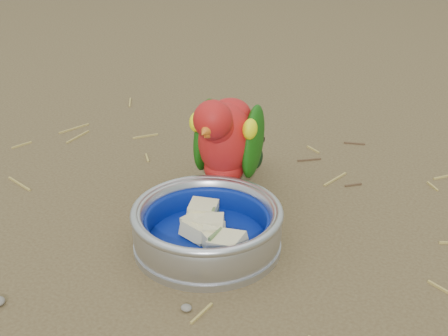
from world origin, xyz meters
The scene contains 6 objects.
ground centered at (0.00, 0.00, 0.00)m, with size 60.00×60.00×0.00m, color brown.
food_bowl centered at (0.07, -0.01, 0.01)m, with size 0.20×0.20×0.02m, color #B2B2BA.
bowl_wall centered at (0.07, -0.01, 0.04)m, with size 0.20×0.20×0.04m, color #B2B2BA, non-canonical shape.
fruit_wedges centered at (0.07, -0.01, 0.03)m, with size 0.12×0.12×0.03m, color beige, non-canonical shape.
lory_parrot centered at (0.02, 0.12, 0.09)m, with size 0.10×0.22×0.18m, color #AB1514, non-canonical shape.
ground_debris centered at (-0.02, 0.04, 0.00)m, with size 0.90×0.80×0.01m, color #A18943, non-canonical shape.
Camera 1 is at (0.45, -0.62, 0.48)m, focal length 50.00 mm.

